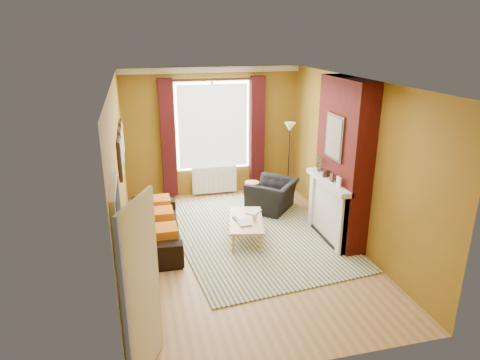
# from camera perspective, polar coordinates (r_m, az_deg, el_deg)

# --- Properties ---
(ground) EXTENTS (5.50, 5.50, 0.00)m
(ground) POSITION_cam_1_polar(r_m,az_deg,el_deg) (7.34, 0.47, -9.13)
(ground) COLOR olive
(ground) RESTS_ON ground
(room_walls) EXTENTS (3.82, 5.54, 2.83)m
(room_walls) POSITION_cam_1_polar(r_m,az_deg,el_deg) (7.23, 4.77, 2.19)
(room_walls) COLOR brown
(room_walls) RESTS_ON ground
(striped_rug) EXTENTS (3.10, 4.03, 0.02)m
(striped_rug) POSITION_cam_1_polar(r_m,az_deg,el_deg) (7.82, 2.01, -7.22)
(striped_rug) COLOR #33428E
(striped_rug) RESTS_ON ground
(sofa) EXTENTS (0.87, 2.09, 0.60)m
(sofa) POSITION_cam_1_polar(r_m,az_deg,el_deg) (7.56, -11.20, -6.10)
(sofa) COLOR black
(sofa) RESTS_ON ground
(armchair) EXTENTS (1.27, 1.28, 0.63)m
(armchair) POSITION_cam_1_polar(r_m,az_deg,el_deg) (8.77, 4.30, -2.08)
(armchair) COLOR black
(armchair) RESTS_ON ground
(coffee_table) EXTENTS (0.81, 1.24, 0.38)m
(coffee_table) POSITION_cam_1_polar(r_m,az_deg,el_deg) (7.52, 0.82, -5.54)
(coffee_table) COLOR tan
(coffee_table) RESTS_ON ground
(wicker_stool) EXTENTS (0.38, 0.38, 0.40)m
(wicker_stool) POSITION_cam_1_polar(r_m,az_deg,el_deg) (9.34, 1.62, -1.42)
(wicker_stool) COLOR #9C7643
(wicker_stool) RESTS_ON ground
(floor_lamp) EXTENTS (0.29, 0.29, 1.67)m
(floor_lamp) POSITION_cam_1_polar(r_m,az_deg,el_deg) (9.22, 6.61, 5.47)
(floor_lamp) COLOR black
(floor_lamp) RESTS_ON ground
(book_a) EXTENTS (0.22, 0.29, 0.03)m
(book_a) POSITION_cam_1_polar(r_m,az_deg,el_deg) (7.31, -0.23, -5.82)
(book_a) COLOR #999999
(book_a) RESTS_ON coffee_table
(book_b) EXTENTS (0.35, 0.35, 0.02)m
(book_b) POSITION_cam_1_polar(r_m,az_deg,el_deg) (7.84, 1.10, -4.06)
(book_b) COLOR #999999
(book_b) RESTS_ON coffee_table
(mug) EXTENTS (0.12, 0.12, 0.08)m
(mug) POSITION_cam_1_polar(r_m,az_deg,el_deg) (7.44, 1.96, -5.13)
(mug) COLOR #999999
(mug) RESTS_ON coffee_table
(tv_remote) EXTENTS (0.07, 0.17, 0.02)m
(tv_remote) POSITION_cam_1_polar(r_m,az_deg,el_deg) (7.50, -0.65, -5.16)
(tv_remote) COLOR #242326
(tv_remote) RESTS_ON coffee_table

